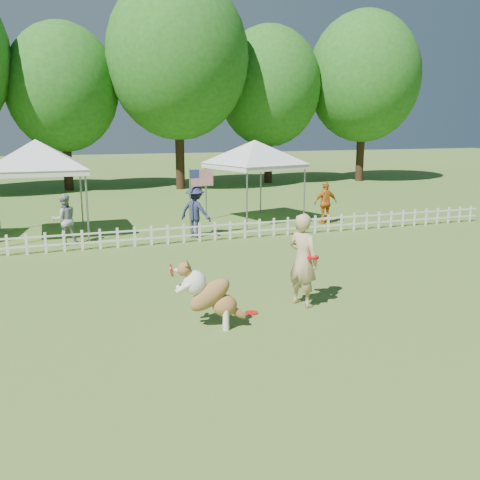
{
  "coord_description": "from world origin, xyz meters",
  "views": [
    {
      "loc": [
        -4.03,
        -8.69,
        3.54
      ],
      "look_at": [
        -0.21,
        2.0,
        1.1
      ],
      "focal_mm": 40.0,
      "sensor_mm": 36.0,
      "label": 1
    }
  ],
  "objects_px": {
    "dog": "(211,295)",
    "spectator_b": "(195,212)",
    "flag_pole": "(190,204)",
    "spectator_a": "(65,220)",
    "frisbee_on_turf": "(251,313)",
    "canopy_tent_left": "(39,190)",
    "spectator_c": "(326,203)",
    "canopy_tent_right": "(254,182)",
    "handler": "(303,260)"
  },
  "relations": [
    {
      "from": "dog",
      "to": "spectator_b",
      "type": "height_order",
      "value": "spectator_b"
    },
    {
      "from": "flag_pole",
      "to": "spectator_a",
      "type": "height_order",
      "value": "flag_pole"
    },
    {
      "from": "spectator_a",
      "to": "frisbee_on_turf",
      "type": "bearing_deg",
      "value": 100.63
    },
    {
      "from": "dog",
      "to": "flag_pole",
      "type": "bearing_deg",
      "value": 94.49
    },
    {
      "from": "canopy_tent_left",
      "to": "flag_pole",
      "type": "distance_m",
      "value": 4.86
    },
    {
      "from": "canopy_tent_left",
      "to": "spectator_b",
      "type": "distance_m",
      "value": 5.02
    },
    {
      "from": "spectator_c",
      "to": "spectator_a",
      "type": "bearing_deg",
      "value": 4.06
    },
    {
      "from": "canopy_tent_right",
      "to": "flag_pole",
      "type": "relative_size",
      "value": 1.32
    },
    {
      "from": "dog",
      "to": "canopy_tent_left",
      "type": "height_order",
      "value": "canopy_tent_left"
    },
    {
      "from": "canopy_tent_left",
      "to": "flag_pole",
      "type": "relative_size",
      "value": 1.36
    },
    {
      "from": "handler",
      "to": "canopy_tent_left",
      "type": "distance_m",
      "value": 10.2
    },
    {
      "from": "handler",
      "to": "canopy_tent_left",
      "type": "relative_size",
      "value": 0.61
    },
    {
      "from": "flag_pole",
      "to": "spectator_a",
      "type": "distance_m",
      "value": 3.82
    },
    {
      "from": "spectator_a",
      "to": "spectator_b",
      "type": "relative_size",
      "value": 0.93
    },
    {
      "from": "dog",
      "to": "spectator_c",
      "type": "relative_size",
      "value": 0.81
    },
    {
      "from": "dog",
      "to": "handler",
      "type": "bearing_deg",
      "value": 32.27
    },
    {
      "from": "spectator_a",
      "to": "dog",
      "type": "bearing_deg",
      "value": 93.34
    },
    {
      "from": "spectator_b",
      "to": "spectator_c",
      "type": "xyz_separation_m",
      "value": [
        5.12,
        0.75,
        -0.07
      ]
    },
    {
      "from": "frisbee_on_turf",
      "to": "flag_pole",
      "type": "relative_size",
      "value": 0.11
    },
    {
      "from": "canopy_tent_right",
      "to": "spectator_a",
      "type": "height_order",
      "value": "canopy_tent_right"
    },
    {
      "from": "canopy_tent_left",
      "to": "spectator_c",
      "type": "height_order",
      "value": "canopy_tent_left"
    },
    {
      "from": "dog",
      "to": "frisbee_on_turf",
      "type": "bearing_deg",
      "value": 42.91
    },
    {
      "from": "dog",
      "to": "flag_pole",
      "type": "height_order",
      "value": "flag_pole"
    },
    {
      "from": "canopy_tent_left",
      "to": "frisbee_on_turf",
      "type": "bearing_deg",
      "value": -67.27
    },
    {
      "from": "canopy_tent_right",
      "to": "spectator_c",
      "type": "height_order",
      "value": "canopy_tent_right"
    },
    {
      "from": "spectator_b",
      "to": "frisbee_on_turf",
      "type": "bearing_deg",
      "value": 129.37
    },
    {
      "from": "spectator_a",
      "to": "canopy_tent_left",
      "type": "bearing_deg",
      "value": -77.36
    },
    {
      "from": "spectator_b",
      "to": "canopy_tent_right",
      "type": "bearing_deg",
      "value": -97.37
    },
    {
      "from": "dog",
      "to": "spectator_b",
      "type": "relative_size",
      "value": 0.75
    },
    {
      "from": "frisbee_on_turf",
      "to": "flag_pole",
      "type": "xyz_separation_m",
      "value": [
        0.64,
        7.11,
        1.1
      ]
    },
    {
      "from": "spectator_b",
      "to": "spectator_c",
      "type": "distance_m",
      "value": 5.18
    },
    {
      "from": "spectator_c",
      "to": "dog",
      "type": "bearing_deg",
      "value": 51.64
    },
    {
      "from": "handler",
      "to": "dog",
      "type": "height_order",
      "value": "handler"
    },
    {
      "from": "canopy_tent_right",
      "to": "spectator_b",
      "type": "bearing_deg",
      "value": -159.4
    },
    {
      "from": "canopy_tent_right",
      "to": "flag_pole",
      "type": "bearing_deg",
      "value": -158.66
    },
    {
      "from": "dog",
      "to": "spectator_a",
      "type": "bearing_deg",
      "value": 121.6
    },
    {
      "from": "spectator_c",
      "to": "spectator_b",
      "type": "bearing_deg",
      "value": 9.0
    },
    {
      "from": "handler",
      "to": "spectator_b",
      "type": "distance_m",
      "value": 7.22
    },
    {
      "from": "canopy_tent_left",
      "to": "spectator_a",
      "type": "xyz_separation_m",
      "value": [
        0.68,
        -1.48,
        -0.75
      ]
    },
    {
      "from": "canopy_tent_left",
      "to": "spectator_c",
      "type": "distance_m",
      "value": 9.87
    },
    {
      "from": "handler",
      "to": "frisbee_on_turf",
      "type": "relative_size",
      "value": 7.47
    },
    {
      "from": "frisbee_on_turf",
      "to": "spectator_a",
      "type": "height_order",
      "value": "spectator_a"
    },
    {
      "from": "flag_pole",
      "to": "frisbee_on_turf",
      "type": "bearing_deg",
      "value": -103.53
    },
    {
      "from": "dog",
      "to": "frisbee_on_turf",
      "type": "relative_size",
      "value": 4.96
    },
    {
      "from": "canopy_tent_left",
      "to": "handler",
      "type": "bearing_deg",
      "value": -61.1
    },
    {
      "from": "handler",
      "to": "canopy_tent_right",
      "type": "xyz_separation_m",
      "value": [
        2.58,
        9.33,
        0.54
      ]
    },
    {
      "from": "dog",
      "to": "frisbee_on_turf",
      "type": "height_order",
      "value": "dog"
    },
    {
      "from": "frisbee_on_turf",
      "to": "canopy_tent_right",
      "type": "height_order",
      "value": "canopy_tent_right"
    },
    {
      "from": "canopy_tent_left",
      "to": "canopy_tent_right",
      "type": "xyz_separation_m",
      "value": [
        7.53,
        0.43,
        -0.05
      ]
    },
    {
      "from": "frisbee_on_turf",
      "to": "spectator_a",
      "type": "relative_size",
      "value": 0.16
    }
  ]
}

